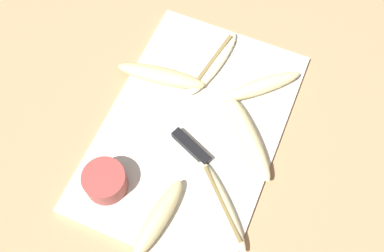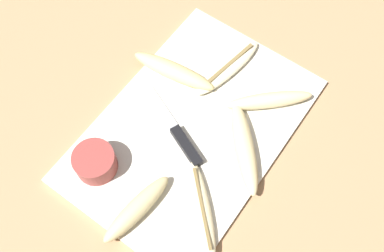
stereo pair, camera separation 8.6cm
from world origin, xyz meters
name	(u,v)px [view 2 (the right image)]	position (x,y,z in m)	size (l,w,h in m)	color
ground_plane	(192,131)	(0.00, 0.00, 0.00)	(4.00, 4.00, 0.00)	tan
cutting_board	(192,129)	(0.00, 0.00, 0.01)	(0.52, 0.34, 0.01)	silver
knife	(181,139)	(-0.03, 0.00, 0.02)	(0.10, 0.20, 0.02)	black
banana_bright_far	(228,68)	(0.16, 0.02, 0.02)	(0.19, 0.07, 0.02)	beige
banana_golden_short	(174,71)	(0.08, 0.11, 0.03)	(0.07, 0.19, 0.03)	#EDD689
banana_mellow_near	(137,209)	(-0.20, -0.02, 0.03)	(0.17, 0.05, 0.03)	beige
banana_ripe_center	(244,147)	(0.02, -0.11, 0.03)	(0.17, 0.16, 0.03)	beige
banana_soft_right	(269,100)	(0.14, -0.10, 0.03)	(0.15, 0.16, 0.03)	beige
banana_cream_curved	(202,209)	(-0.13, -0.11, 0.02)	(0.16, 0.16, 0.02)	beige
prep_bowl	(95,162)	(-0.17, 0.10, 0.04)	(0.08, 0.08, 0.05)	#993D38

